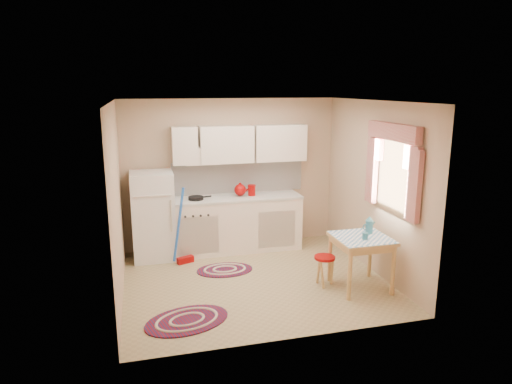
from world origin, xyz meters
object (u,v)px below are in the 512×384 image
stool (324,271)px  table (360,263)px  fridge (153,216)px  base_cabinets (233,225)px

stool → table: bearing=-24.1°
fridge → stool: (2.22, -1.65, -0.49)m
fridge → base_cabinets: bearing=2.2°
table → stool: (-0.44, 0.20, -0.15)m
base_cabinets → table: size_ratio=3.12×
fridge → stool: 2.81m
fridge → stool: bearing=-36.6°
fridge → table: 3.25m
base_cabinets → stool: bearing=-61.1°
table → base_cabinets: bearing=126.0°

